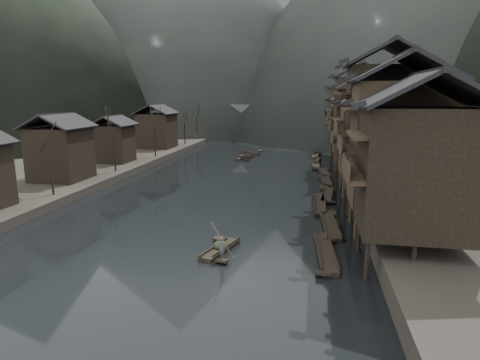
# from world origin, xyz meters

# --- Properties ---
(water) EXTENTS (300.00, 300.00, 0.00)m
(water) POSITION_xyz_m (0.00, 0.00, 0.00)
(water) COLOR black
(water) RESTS_ON ground
(right_bank) EXTENTS (40.00, 200.00, 1.80)m
(right_bank) POSITION_xyz_m (35.00, 40.00, 0.90)
(right_bank) COLOR #2D2823
(right_bank) RESTS_ON ground
(left_bank) EXTENTS (40.00, 200.00, 1.20)m
(left_bank) POSITION_xyz_m (-35.00, 40.00, 0.60)
(left_bank) COLOR #2D2823
(left_bank) RESTS_ON ground
(stilt_houses) EXTENTS (9.00, 67.60, 16.52)m
(stilt_houses) POSITION_xyz_m (17.28, 19.36, 9.11)
(stilt_houses) COLOR black
(stilt_houses) RESTS_ON ground
(left_houses) EXTENTS (8.10, 53.20, 8.73)m
(left_houses) POSITION_xyz_m (-20.50, 20.12, 5.66)
(left_houses) COLOR black
(left_houses) RESTS_ON left_bank
(bare_trees) EXTENTS (3.78, 73.88, 7.57)m
(bare_trees) POSITION_xyz_m (-17.00, 24.39, 6.66)
(bare_trees) COLOR black
(bare_trees) RESTS_ON left_bank
(moored_sampans) EXTENTS (2.91, 68.36, 0.47)m
(moored_sampans) POSITION_xyz_m (11.82, 22.91, 0.20)
(moored_sampans) COLOR black
(moored_sampans) RESTS_ON water
(midriver_boats) EXTENTS (7.05, 31.09, 0.45)m
(midriver_boats) POSITION_xyz_m (-0.06, 47.41, 0.20)
(midriver_boats) COLOR black
(midriver_boats) RESTS_ON water
(stone_bridge) EXTENTS (40.00, 6.00, 9.00)m
(stone_bridge) POSITION_xyz_m (-0.00, 72.00, 5.11)
(stone_bridge) COLOR #4C4C4F
(stone_bridge) RESTS_ON ground
(hero_sampan) EXTENTS (2.24, 4.96, 0.43)m
(hero_sampan) POSITION_xyz_m (4.10, -7.60, 0.20)
(hero_sampan) COLOR black
(hero_sampan) RESTS_ON water
(cargo_heap) EXTENTS (1.08, 1.42, 0.65)m
(cargo_heap) POSITION_xyz_m (4.03, -7.39, 0.76)
(cargo_heap) COLOR black
(cargo_heap) RESTS_ON hero_sampan
(boatman) EXTENTS (0.69, 0.67, 1.60)m
(boatman) POSITION_xyz_m (4.58, -9.26, 1.24)
(boatman) COLOR #535356
(boatman) RESTS_ON hero_sampan
(bamboo_pole) EXTENTS (1.49, 1.74, 3.60)m
(bamboo_pole) POSITION_xyz_m (4.78, -9.26, 3.83)
(bamboo_pole) COLOR #8C7A51
(bamboo_pole) RESTS_ON boatman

